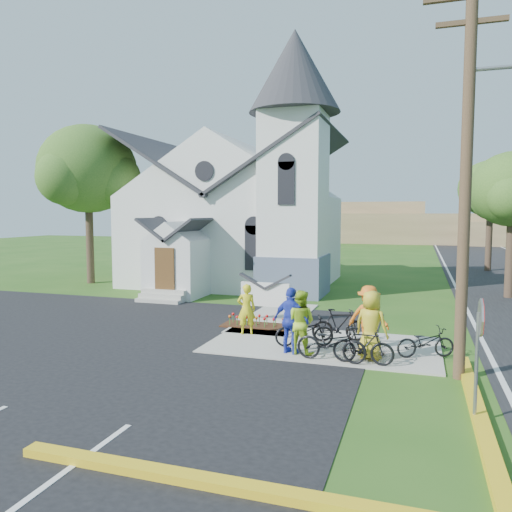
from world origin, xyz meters
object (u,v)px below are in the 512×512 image
(church_sign, at_px, (265,295))
(cyclist_3, at_px, (369,317))
(bike_3, at_px, (363,346))
(cyclist_1, at_px, (300,322))
(bike_1, at_px, (339,325))
(cyclist_2, at_px, (291,321))
(cyclist_0, at_px, (246,309))
(cyclist_4, at_px, (371,325))
(bike_4, at_px, (425,342))
(bike_2, at_px, (331,343))
(stop_sign, at_px, (480,334))
(bike_0, at_px, (304,331))
(utility_pole, at_px, (469,160))

(church_sign, bearing_deg, cyclist_3, -33.20)
(cyclist_3, relative_size, bike_3, 1.15)
(cyclist_1, bearing_deg, bike_1, -105.01)
(cyclist_2, xyz_separation_m, cyclist_3, (2.08, 1.31, -0.02))
(bike_3, bearing_deg, cyclist_3, 3.09)
(bike_3, bearing_deg, cyclist_0, 63.81)
(cyclist_4, bearing_deg, cyclist_1, 21.51)
(bike_1, relative_size, bike_4, 1.06)
(cyclist_2, bearing_deg, bike_2, 177.50)
(cyclist_0, distance_m, bike_3, 4.67)
(bike_1, bearing_deg, bike_3, -176.47)
(bike_3, relative_size, cyclist_4, 0.85)
(bike_1, bearing_deg, stop_sign, -166.53)
(bike_0, relative_size, bike_4, 1.08)
(bike_1, relative_size, bike_2, 0.90)
(bike_0, height_order, cyclist_1, cyclist_1)
(bike_0, xyz_separation_m, bike_3, (1.91, -1.28, 0.02))
(church_sign, bearing_deg, cyclist_4, -42.23)
(church_sign, xyz_separation_m, bike_1, (3.15, -2.24, -0.45))
(bike_1, bearing_deg, cyclist_4, -166.16)
(utility_pole, height_order, cyclist_2, utility_pole)
(cyclist_1, distance_m, cyclist_2, 0.26)
(bike_2, bearing_deg, cyclist_3, -20.68)
(cyclist_0, height_order, bike_1, cyclist_0)
(cyclist_2, distance_m, cyclist_3, 2.45)
(stop_sign, distance_m, bike_4, 4.48)
(bike_2, xyz_separation_m, cyclist_4, (1.02, 0.53, 0.46))
(cyclist_3, xyz_separation_m, bike_4, (1.64, -0.54, -0.51))
(church_sign, bearing_deg, bike_1, -35.42)
(utility_pole, distance_m, cyclist_1, 6.22)
(cyclist_0, relative_size, bike_2, 0.87)
(cyclist_0, relative_size, bike_4, 1.02)
(stop_sign, distance_m, cyclist_3, 5.43)
(church_sign, distance_m, stop_sign, 9.97)
(utility_pole, height_order, bike_2, utility_pole)
(cyclist_0, xyz_separation_m, bike_4, (5.70, -1.02, -0.41))
(bike_0, distance_m, bike_1, 1.29)
(bike_3, bearing_deg, stop_sign, -137.88)
(cyclist_0, height_order, bike_3, cyclist_0)
(bike_2, bearing_deg, cyclist_0, 60.80)
(bike_2, bearing_deg, bike_3, -84.93)
(bike_0, xyz_separation_m, cyclist_1, (0.05, -0.81, 0.46))
(church_sign, bearing_deg, cyclist_0, -89.63)
(cyclist_0, xyz_separation_m, cyclist_4, (4.25, -1.67, 0.12))
(bike_2, xyz_separation_m, cyclist_3, (0.83, 1.73, 0.44))
(church_sign, relative_size, utility_pole, 0.22)
(stop_sign, xyz_separation_m, bike_1, (-3.49, 5.16, -1.20))
(cyclist_3, bearing_deg, bike_3, 102.32)
(cyclist_0, distance_m, cyclist_1, 2.84)
(cyclist_4, bearing_deg, stop_sign, 143.78)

